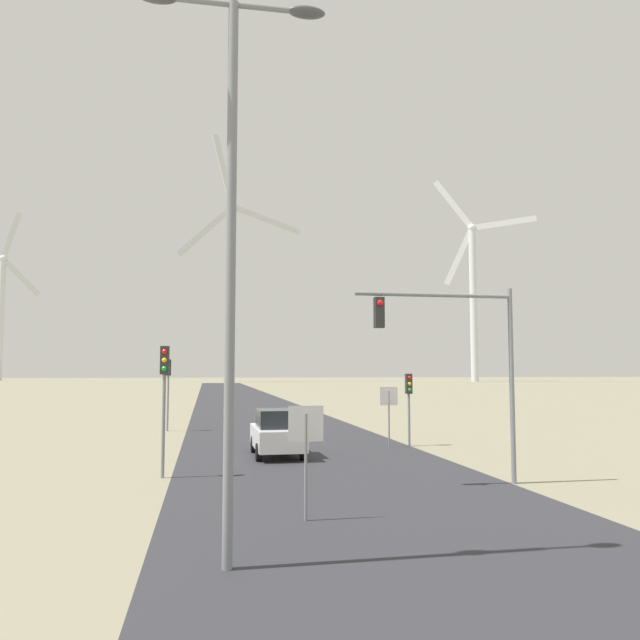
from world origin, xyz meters
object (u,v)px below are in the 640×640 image
at_px(streetlamp, 231,202).
at_px(stop_sign_far, 389,405).
at_px(wind_turbine_center, 473,287).
at_px(traffic_light_post_near_right, 409,393).
at_px(traffic_light_mast_overhead, 457,342).
at_px(wind_turbine_far_left, 1,305).
at_px(stop_sign_near, 306,440).
at_px(wind_turbine_left, 232,273).
at_px(car_approaching, 277,433).
at_px(traffic_light_post_mid_left, 168,378).
at_px(traffic_light_post_near_left, 164,381).

xyz_separation_m(streetlamp, stop_sign_far, (7.56, 15.79, -4.48)).
bearing_deg(wind_turbine_center, traffic_light_post_near_right, -115.23).
distance_m(traffic_light_mast_overhead, wind_turbine_far_left, 225.46).
bearing_deg(stop_sign_near, wind_turbine_left, 88.37).
bearing_deg(stop_sign_near, stop_sign_far, 65.67).
relative_size(traffic_light_post_near_right, wind_turbine_left, 0.04).
bearing_deg(wind_turbine_far_left, stop_sign_far, -68.98).
bearing_deg(streetlamp, stop_sign_near, 59.60).
bearing_deg(wind_turbine_center, traffic_light_mast_overhead, -114.41).
xyz_separation_m(car_approaching, wind_turbine_center, (78.00, 154.74, 28.30)).
bearing_deg(car_approaching, stop_sign_near, -92.99).
relative_size(traffic_light_post_near_right, traffic_light_post_mid_left, 0.81).
bearing_deg(wind_turbine_left, streetlamp, -92.19).
xyz_separation_m(stop_sign_near, traffic_light_post_near_left, (-3.54, 6.31, 1.23)).
distance_m(stop_sign_near, traffic_light_post_mid_left, 22.29).
bearing_deg(traffic_light_post_near_left, car_approaching, 46.42).
xyz_separation_m(traffic_light_post_mid_left, wind_turbine_far_left, (-67.43, 192.47, 22.86)).
bearing_deg(car_approaching, traffic_light_post_mid_left, 113.47).
height_order(stop_sign_far, wind_turbine_center, wind_turbine_center).
relative_size(traffic_light_post_near_right, wind_turbine_center, 0.05).
distance_m(traffic_light_post_mid_left, wind_turbine_center, 167.79).
xyz_separation_m(stop_sign_far, wind_turbine_left, (-0.67, 164.58, 31.32)).
bearing_deg(traffic_light_post_near_right, traffic_light_post_mid_left, 141.09).
bearing_deg(wind_turbine_center, streetlamp, -115.51).
height_order(stop_sign_far, car_approaching, stop_sign_far).
relative_size(streetlamp, stop_sign_near, 3.94).
height_order(stop_sign_far, traffic_light_post_near_right, traffic_light_post_near_right).
bearing_deg(streetlamp, traffic_light_mast_overhead, 43.50).
distance_m(traffic_light_post_near_left, wind_turbine_left, 173.78).
height_order(traffic_light_post_near_left, car_approaching, traffic_light_post_near_left).
bearing_deg(wind_turbine_far_left, traffic_light_post_near_right, -68.71).
height_order(streetlamp, traffic_light_post_near_right, streetlamp).
xyz_separation_m(streetlamp, wind_turbine_left, (6.89, 180.37, 26.83)).
distance_m(car_approaching, wind_turbine_far_left, 217.57).
bearing_deg(traffic_light_post_near_left, traffic_light_post_near_right, 32.72).
distance_m(traffic_light_post_near_right, traffic_light_post_mid_left, 14.22).
height_order(traffic_light_mast_overhead, wind_turbine_left, wind_turbine_left).
relative_size(streetlamp, traffic_light_mast_overhead, 1.73).
xyz_separation_m(stop_sign_near, stop_sign_far, (5.72, 12.65, 0.05)).
distance_m(streetlamp, traffic_light_post_near_right, 18.62).
relative_size(traffic_light_post_near_right, wind_turbine_far_left, 0.05).
relative_size(traffic_light_mast_overhead, wind_turbine_far_left, 0.10).
bearing_deg(wind_turbine_left, traffic_light_post_near_left, -92.88).
height_order(car_approaching, wind_turbine_left, wind_turbine_left).
bearing_deg(traffic_light_post_near_left, wind_turbine_far_left, 108.16).
relative_size(traffic_light_post_near_right, traffic_light_mast_overhead, 0.55).
bearing_deg(stop_sign_far, traffic_light_mast_overhead, -93.89).
distance_m(traffic_light_post_near_right, wind_turbine_left, 167.19).
relative_size(traffic_light_post_mid_left, traffic_light_mast_overhead, 0.68).
bearing_deg(car_approaching, stop_sign_far, 21.56).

